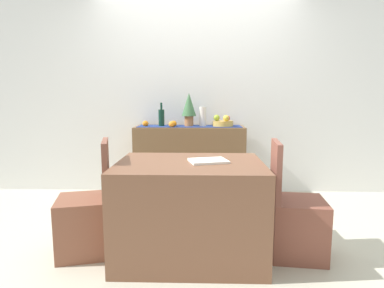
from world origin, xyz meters
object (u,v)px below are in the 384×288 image
at_px(open_book, 208,161).
at_px(dining_table, 190,209).
at_px(fruit_bowl, 223,123).
at_px(ceramic_vase, 203,117).
at_px(potted_plant, 189,107).
at_px(chair_near_window, 86,220).
at_px(chair_by_corner, 295,223).
at_px(wine_bottle, 161,117).
at_px(sideboard_console, 190,162).

bearing_deg(open_book, dining_table, 169.43).
xyz_separation_m(fruit_bowl, dining_table, (-0.35, -1.50, -0.54)).
bearing_deg(open_book, ceramic_vase, 76.40).
xyz_separation_m(potted_plant, chair_near_window, (-0.76, -1.49, -0.85)).
distance_m(ceramic_vase, chair_by_corner, 1.81).
distance_m(open_book, chair_near_window, 1.08).
bearing_deg(ceramic_vase, wine_bottle, 180.00).
xyz_separation_m(potted_plant, chair_by_corner, (0.88, -1.50, -0.85)).
bearing_deg(fruit_bowl, wine_bottle, 180.00).
bearing_deg(potted_plant, chair_near_window, -116.92).
xyz_separation_m(ceramic_vase, chair_by_corner, (0.71, -1.50, -0.73)).
bearing_deg(open_book, fruit_bowl, 67.05).
bearing_deg(fruit_bowl, chair_by_corner, -72.57).
bearing_deg(open_book, wine_bottle, 94.94).
bearing_deg(ceramic_vase, open_book, -88.70).
distance_m(sideboard_console, wine_bottle, 0.65).
relative_size(fruit_bowl, ceramic_vase, 1.04).
bearing_deg(fruit_bowl, ceramic_vase, 180.00).
bearing_deg(chair_near_window, fruit_bowl, 51.92).
relative_size(sideboard_console, fruit_bowl, 5.34).
relative_size(wine_bottle, dining_table, 0.26).
xyz_separation_m(fruit_bowl, wine_bottle, (-0.75, 0.00, 0.07)).
distance_m(wine_bottle, potted_plant, 0.36).
xyz_separation_m(fruit_bowl, chair_by_corner, (0.47, -1.50, -0.65)).
height_order(ceramic_vase, potted_plant, potted_plant).
relative_size(potted_plant, chair_near_window, 0.45).
xyz_separation_m(sideboard_console, fruit_bowl, (0.40, 0.00, 0.48)).
bearing_deg(ceramic_vase, fruit_bowl, 0.00).
bearing_deg(sideboard_console, open_book, -82.59).
relative_size(wine_bottle, chair_by_corner, 0.32).
distance_m(fruit_bowl, wine_bottle, 0.75).
distance_m(sideboard_console, chair_near_window, 1.69).
height_order(sideboard_console, dining_table, sideboard_console).
bearing_deg(chair_near_window, ceramic_vase, 58.20).
bearing_deg(wine_bottle, dining_table, -75.16).
bearing_deg(dining_table, open_book, 4.33).
height_order(wine_bottle, potted_plant, potted_plant).
relative_size(sideboard_console, chair_near_window, 1.48).
relative_size(sideboard_console, wine_bottle, 4.63).
xyz_separation_m(fruit_bowl, chair_near_window, (-1.17, -1.49, -0.65)).
xyz_separation_m(ceramic_vase, potted_plant, (-0.17, -0.00, 0.12)).
xyz_separation_m(wine_bottle, ceramic_vase, (0.50, 0.00, 0.01)).
distance_m(potted_plant, chair_near_window, 1.88).
relative_size(sideboard_console, chair_by_corner, 1.48).
bearing_deg(potted_plant, ceramic_vase, 0.00).
relative_size(potted_plant, chair_by_corner, 0.45).
xyz_separation_m(dining_table, open_book, (0.14, 0.01, 0.38)).
distance_m(ceramic_vase, dining_table, 1.63).
height_order(fruit_bowl, ceramic_vase, ceramic_vase).
height_order(potted_plant, open_book, potted_plant).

